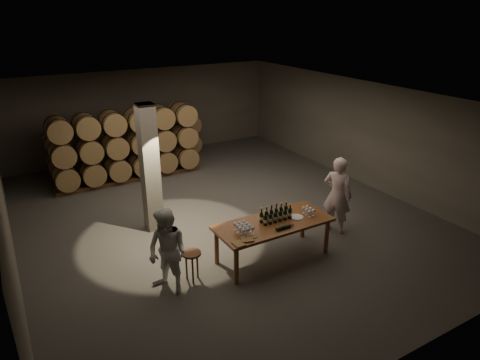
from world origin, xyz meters
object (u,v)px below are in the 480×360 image
bottle_cluster (276,215)px  stool (192,257)px  plate (297,217)px  person_man (337,195)px  tasting_table (273,226)px  notebook_near (247,240)px  person_woman (168,252)px

bottle_cluster → stool: bottle_cluster is taller
plate → person_man: person_man is taller
bottle_cluster → tasting_table: bearing=-151.6°
notebook_near → stool: (-0.99, 0.52, -0.38)m
notebook_near → person_man: (2.96, 0.65, 0.06)m
bottle_cluster → stool: 2.05m
tasting_table → bottle_cluster: bearing=28.4°
tasting_table → bottle_cluster: (0.09, 0.05, 0.23)m
plate → notebook_near: (-1.48, -0.31, 0.01)m
stool → person_man: person_man is taller
bottle_cluster → stool: (-1.98, 0.09, -0.49)m
person_man → stool: bearing=63.1°
tasting_table → person_woman: 2.43m
notebook_near → person_woman: (-1.53, 0.42, -0.03)m
bottle_cluster → plate: bottle_cluster is taller
plate → notebook_near: bearing=-168.1°
plate → notebook_near: 1.51m
notebook_near → person_woman: bearing=-178.4°
notebook_near → person_woman: person_woman is taller
bottle_cluster → person_man: size_ratio=0.38×
tasting_table → plate: bearing=-6.6°
notebook_near → plate: bearing=28.6°
bottle_cluster → person_man: person_man is taller
tasting_table → person_woman: size_ratio=1.47×
person_man → notebook_near: bearing=73.6°
stool → person_woman: 0.65m
stool → person_woman: size_ratio=0.37×
bottle_cluster → notebook_near: bottle_cluster is taller
bottle_cluster → stool: size_ratio=1.14×
plate → person_woman: size_ratio=0.17×
plate → tasting_table: bearing=173.4°
person_man → person_woman: (-4.49, -0.23, -0.10)m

